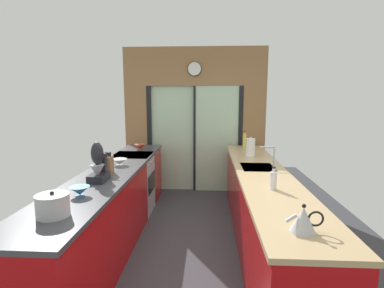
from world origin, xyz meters
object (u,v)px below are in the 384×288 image
(mixing_bowl_mid, at_px, (119,162))
(stock_pot, at_px, (53,205))
(mixing_bowl_near, at_px, (80,191))
(kettle, at_px, (303,220))
(soap_bottle_near, at_px, (273,180))
(oven_range, at_px, (133,184))
(knife_block, at_px, (109,165))
(paper_towel_roll, at_px, (251,148))
(stand_mixer, at_px, (98,166))
(soap_bottle_far, at_px, (244,141))
(mixing_bowl_far, at_px, (140,147))

(mixing_bowl_mid, bearing_deg, stock_pot, -90.00)
(mixing_bowl_near, distance_m, kettle, 1.88)
(soap_bottle_near, bearing_deg, oven_range, 138.22)
(knife_block, distance_m, paper_towel_roll, 2.08)
(oven_range, xyz_separation_m, mixing_bowl_near, (0.02, -1.90, 0.51))
(stand_mixer, bearing_deg, paper_towel_roll, 38.06)
(soap_bottle_far, bearing_deg, stock_pot, -120.11)
(stock_pot, xyz_separation_m, kettle, (1.78, -0.15, -0.00))
(knife_block, bearing_deg, mixing_bowl_mid, 90.00)
(mixing_bowl_near, xyz_separation_m, mixing_bowl_mid, (0.00, 1.19, -0.00))
(knife_block, distance_m, stand_mixer, 0.32)
(mixing_bowl_mid, height_order, kettle, kettle)
(oven_range, distance_m, soap_bottle_far, 2.02)
(stand_mixer, bearing_deg, mixing_bowl_mid, 90.00)
(oven_range, bearing_deg, knife_block, -89.05)
(mixing_bowl_near, xyz_separation_m, soap_bottle_near, (1.78, 0.29, 0.05))
(soap_bottle_far, bearing_deg, mixing_bowl_mid, -141.38)
(mixing_bowl_mid, relative_size, knife_block, 0.77)
(soap_bottle_far, bearing_deg, oven_range, -158.27)
(knife_block, bearing_deg, stock_pot, -90.00)
(soap_bottle_far, bearing_deg, knife_block, -134.17)
(soap_bottle_near, bearing_deg, paper_towel_roll, 90.00)
(kettle, bearing_deg, soap_bottle_near, 90.12)
(mixing_bowl_far, height_order, knife_block, knife_block)
(mixing_bowl_mid, distance_m, soap_bottle_far, 2.28)
(mixing_bowl_far, distance_m, stock_pot, 2.82)
(knife_block, bearing_deg, soap_bottle_far, 45.83)
(stand_mixer, relative_size, soap_bottle_far, 1.46)
(oven_range, bearing_deg, kettle, -54.31)
(stock_pot, bearing_deg, knife_block, 90.00)
(paper_towel_roll, bearing_deg, mixing_bowl_near, -133.72)
(stock_pot, relative_size, paper_towel_roll, 0.82)
(stock_pot, height_order, soap_bottle_far, soap_bottle_far)
(mixing_bowl_far, xyz_separation_m, stock_pot, (0.00, -2.82, 0.04))
(stand_mixer, height_order, paper_towel_roll, stand_mixer)
(mixing_bowl_far, xyz_separation_m, stand_mixer, (0.00, -1.89, 0.11))
(mixing_bowl_far, bearing_deg, oven_range, -92.27)
(soap_bottle_near, bearing_deg, soap_bottle_far, 90.00)
(knife_block, distance_m, stock_pot, 1.24)
(kettle, relative_size, soap_bottle_near, 1.13)
(stock_pot, distance_m, paper_towel_roll, 2.92)
(mixing_bowl_far, bearing_deg, soap_bottle_far, 8.05)
(mixing_bowl_mid, relative_size, kettle, 0.78)
(stock_pot, bearing_deg, soap_bottle_near, 22.72)
(knife_block, xyz_separation_m, stock_pot, (-0.00, -1.24, -0.02))
(mixing_bowl_mid, xyz_separation_m, soap_bottle_near, (1.78, -0.90, 0.05))
(stock_pot, distance_m, soap_bottle_far, 3.55)
(mixing_bowl_mid, bearing_deg, knife_block, -90.00)
(oven_range, height_order, kettle, kettle)
(mixing_bowl_far, relative_size, stand_mixer, 0.47)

